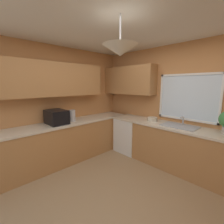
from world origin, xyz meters
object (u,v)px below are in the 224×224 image
at_px(kettle, 72,116).
at_px(bowl, 152,119).
at_px(sink_assembly, 180,126).
at_px(dishwasher, 130,135).
at_px(microwave, 57,117).

relative_size(kettle, bowl, 1.21).
bearing_deg(sink_assembly, dishwasher, -178.32).
bearing_deg(bowl, dishwasher, -177.19).
bearing_deg(dishwasher, sink_assembly, 1.68).
distance_m(dishwasher, microwave, 1.84).
bearing_deg(microwave, bowl, 52.23).
bearing_deg(kettle, microwave, -93.25).
xyz_separation_m(dishwasher, microwave, (-0.66, -1.61, 0.61)).
distance_m(dishwasher, kettle, 1.53).
relative_size(dishwasher, sink_assembly, 1.28).
height_order(kettle, bowl, kettle).
xyz_separation_m(dishwasher, sink_assembly, (1.22, 0.04, 0.47)).
bearing_deg(kettle, dishwasher, 63.06).
distance_m(sink_assembly, bowl, 0.61).
bearing_deg(microwave, kettle, 86.75).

